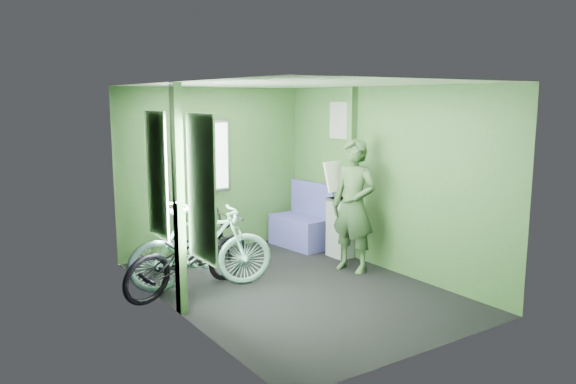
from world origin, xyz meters
The scene contains 6 objects.
room centered at (-0.04, 0.04, 1.44)m, with size 4.00×4.02×2.31m.
bicycle_black centered at (-1.04, 0.49, 0.00)m, with size 0.59×1.70×0.89m, color black.
bicycle_mint centered at (-0.90, 0.49, 0.00)m, with size 0.46×1.63×0.98m, color #84BFB1.
passenger centered at (0.99, 0.12, 0.83)m, with size 0.54×0.73×1.66m.
waste_box centered at (1.26, 0.70, 0.41)m, with size 0.24×0.33×0.81m, color gray.
bench_seat centered at (1.15, 1.45, 0.28)m, with size 0.59×0.93×0.94m.
Camera 1 is at (-3.48, -5.10, 2.15)m, focal length 35.00 mm.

